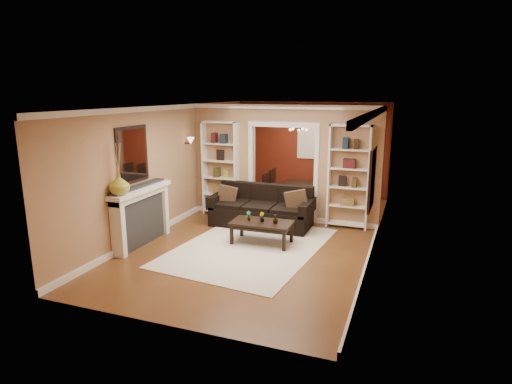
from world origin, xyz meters
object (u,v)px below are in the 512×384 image
at_px(sofa, 261,207).
at_px(fireplace, 142,216).
at_px(bookshelf_right, 349,177).
at_px(bookshelf_left, 221,169).
at_px(coffee_table, 262,233).
at_px(dining_table, 297,195).

xyz_separation_m(sofa, fireplace, (-1.80, -1.95, 0.13)).
bearing_deg(bookshelf_right, fireplace, -145.20).
height_order(bookshelf_left, bookshelf_right, same).
bearing_deg(bookshelf_left, sofa, -24.68).
xyz_separation_m(coffee_table, bookshelf_right, (1.43, 1.68, 0.92)).
bearing_deg(bookshelf_left, coffee_table, -45.21).
distance_m(sofa, fireplace, 2.66).
bearing_deg(coffee_table, fireplace, -160.44).
xyz_separation_m(bookshelf_right, dining_table, (-1.57, 1.54, -0.88)).
relative_size(sofa, bookshelf_left, 1.01).
relative_size(bookshelf_left, bookshelf_right, 1.00).
xyz_separation_m(coffee_table, dining_table, (-0.14, 3.22, 0.04)).
bearing_deg(fireplace, bookshelf_left, 77.95).
bearing_deg(bookshelf_left, dining_table, 45.15).
distance_m(coffee_table, bookshelf_left, 2.54).
relative_size(sofa, coffee_table, 1.93).
bearing_deg(dining_table, fireplace, 153.04).
height_order(bookshelf_left, dining_table, bookshelf_left).
relative_size(sofa, dining_table, 1.50).
height_order(bookshelf_right, dining_table, bookshelf_right).
bearing_deg(bookshelf_right, bookshelf_left, 180.00).
relative_size(sofa, fireplace, 1.37).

